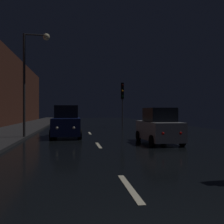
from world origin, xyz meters
The scene contains 7 objects.
ground centered at (0.00, 24.50, -0.01)m, with size 25.54×84.00×0.02m, color black.
sidewalk_left centered at (-6.57, 24.50, 0.07)m, with size 4.40×84.00×0.15m, color #28282B.
lane_centerline centered at (0.00, 10.29, 0.01)m, with size 0.16×16.78×0.01m.
traffic_light_far_right centered at (4.27, 25.28, 3.74)m, with size 0.33×0.47×5.11m.
streetlamp_overhead centered at (-4.00, 13.96, 4.61)m, with size 1.70×0.44×6.91m.
car_approaching_headlights centered at (-1.80, 14.80, 1.01)m, with size 2.02×4.37×2.20m.
car_parked_right_near centered at (3.47, 10.74, 0.91)m, with size 1.83×3.96×2.00m.
Camera 1 is at (-1.29, -2.63, 1.80)m, focal length 39.45 mm.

